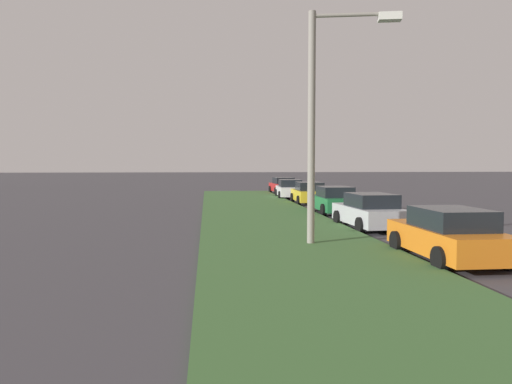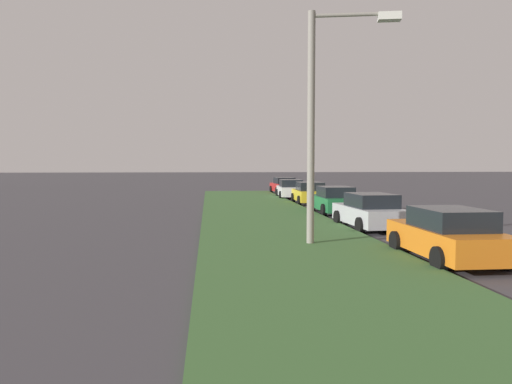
% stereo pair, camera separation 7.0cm
% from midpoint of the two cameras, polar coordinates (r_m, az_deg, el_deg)
% --- Properties ---
extents(grass_median, '(60.00, 6.00, 0.12)m').
position_cam_midpoint_polar(grass_median, '(15.79, 4.33, -6.20)').
color(grass_median, '#3D6633').
rests_on(grass_median, ground).
extents(parked_car_orange, '(4.31, 2.04, 1.47)m').
position_cam_midpoint_polar(parked_car_orange, '(14.29, 22.03, -4.78)').
color(parked_car_orange, orange).
rests_on(parked_car_orange, ground).
extents(parked_car_silver, '(4.39, 2.19, 1.47)m').
position_cam_midpoint_polar(parked_car_silver, '(20.30, 13.50, -2.28)').
color(parked_car_silver, '#B2B5BA').
rests_on(parked_car_silver, ground).
extents(parked_car_green, '(4.31, 2.03, 1.47)m').
position_cam_midpoint_polar(parked_car_green, '(26.20, 9.43, -0.98)').
color(parked_car_green, '#1E6B38').
rests_on(parked_car_green, ground).
extents(parked_car_yellow, '(4.35, 2.11, 1.47)m').
position_cam_midpoint_polar(parked_car_yellow, '(32.36, 6.47, -0.14)').
color(parked_car_yellow, gold).
rests_on(parked_car_yellow, ground).
extents(parked_car_white, '(4.39, 2.19, 1.47)m').
position_cam_midpoint_polar(parked_car_white, '(37.44, 4.19, 0.35)').
color(parked_car_white, silver).
rests_on(parked_car_white, ground).
extents(parked_car_red, '(4.39, 2.19, 1.47)m').
position_cam_midpoint_polar(parked_car_red, '(43.31, 3.39, 0.76)').
color(parked_car_red, red).
rests_on(parked_car_red, ground).
extents(streetlight, '(0.84, 2.85, 7.50)m').
position_cam_midpoint_polar(streetlight, '(15.57, 8.04, 9.63)').
color(streetlight, gray).
rests_on(streetlight, ground).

